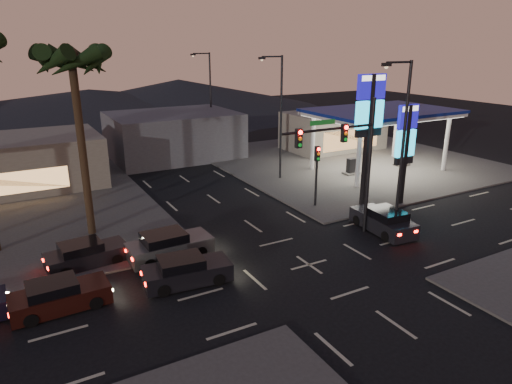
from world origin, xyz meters
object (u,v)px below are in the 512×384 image
pylon_sign_short (406,140)px  car_lane_a_mid (59,296)px  gas_station (382,114)px  pylon_sign_tall (369,115)px  traffic_signal_mast (347,150)px  car_lane_a_front (186,271)px  car_lane_b_mid (86,255)px  car_lane_b_front (169,246)px  suv_station (384,221)px

pylon_sign_short → car_lane_a_mid: size_ratio=1.69×
gas_station → car_lane_a_mid: size_ratio=2.94×
gas_station → car_lane_a_mid: bearing=-159.8°
pylon_sign_tall → traffic_signal_mast: 6.02m
gas_station → pylon_sign_tall: (-7.50, -6.50, 1.31)m
pylon_sign_tall → car_lane_a_front: pylon_sign_tall is taller
traffic_signal_mast → car_lane_a_front: traffic_signal_mast is taller
pylon_sign_tall → car_lane_b_mid: 19.38m
car_lane_a_mid → car_lane_b_front: bearing=23.3°
car_lane_a_mid → suv_station: 18.20m
car_lane_b_front → pylon_sign_tall: bearing=4.8°
pylon_sign_short → car_lane_a_mid: pylon_sign_short is taller
gas_station → pylon_sign_short: pylon_sign_short is taller
car_lane_a_mid → car_lane_b_mid: (1.71, 3.65, -0.00)m
car_lane_b_mid → suv_station: (16.49, -4.03, 0.06)m
gas_station → pylon_sign_short: bearing=-123.7°
gas_station → car_lane_b_front: gas_station is taller
gas_station → car_lane_b_mid: bearing=-165.9°
gas_station → pylon_sign_short: 9.02m
pylon_sign_tall → suv_station: bearing=-116.3°
gas_station → traffic_signal_mast: bearing=-140.7°
pylon_sign_tall → car_lane_a_mid: size_ratio=2.17×
gas_station → car_lane_b_mid: gas_station is taller
pylon_sign_tall → car_lane_b_mid: bearing=-179.9°
pylon_sign_short → traffic_signal_mast: traffic_signal_mast is taller
car_lane_a_front → car_lane_b_front: 2.99m
pylon_sign_short → car_lane_a_front: 17.94m
pylon_sign_tall → car_lane_a_mid: pylon_sign_tall is taller
car_lane_a_front → car_lane_b_front: size_ratio=0.95×
gas_station → car_lane_a_front: bearing=-154.3°
car_lane_a_front → car_lane_b_front: car_lane_b_front is taller
pylon_sign_tall → suv_station: (-2.01, -4.05, -5.72)m
pylon_sign_short → car_lane_a_front: size_ratio=1.62×
suv_station → pylon_sign_short: bearing=34.1°
pylon_sign_tall → car_lane_a_mid: bearing=-169.7°
suv_station → car_lane_a_front: bearing=-179.3°
gas_station → pylon_sign_tall: 10.01m
pylon_sign_tall → traffic_signal_mast: (-4.74, -3.51, -1.17)m
pylon_sign_short → car_lane_b_mid: pylon_sign_short is taller
car_lane_a_mid → pylon_sign_short: bearing=6.7°
pylon_sign_tall → car_lane_b_front: size_ratio=1.98×
car_lane_a_front → car_lane_b_mid: 5.65m
suv_station → car_lane_a_mid: bearing=178.8°
car_lane_a_front → gas_station: bearing=25.7°
car_lane_a_front → suv_station: 12.69m
traffic_signal_mast → car_lane_a_mid: bearing=-179.4°
gas_station → car_lane_b_front: (-22.00, -7.71, -4.40)m
pylon_sign_tall → car_lane_b_front: 15.64m
car_lane_a_front → car_lane_b_mid: (-3.80, 4.18, -0.02)m
car_lane_a_front → car_lane_b_mid: size_ratio=1.03×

